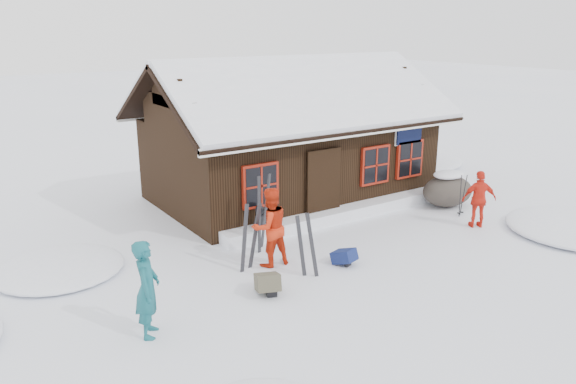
# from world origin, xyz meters

# --- Properties ---
(ground) EXTENTS (120.00, 120.00, 0.00)m
(ground) POSITION_xyz_m (0.00, 0.00, 0.00)
(ground) COLOR white
(ground) RESTS_ON ground
(mountain_hut) EXTENTS (8.90, 6.09, 4.42)m
(mountain_hut) POSITION_xyz_m (1.50, 4.98, 1.58)
(mountain_hut) COLOR black
(mountain_hut) RESTS_ON ground
(snow_drift) EXTENTS (7.60, 0.60, 0.35)m
(snow_drift) POSITION_xyz_m (1.50, 2.25, 0.17)
(snow_drift) COLOR white
(snow_drift) RESTS_ON ground
(snow_mounds) EXTENTS (20.60, 13.20, 0.48)m
(snow_mounds) POSITION_xyz_m (1.65, 1.86, 0.00)
(snow_mounds) COLOR white
(snow_mounds) RESTS_ON ground
(skier_teal) EXTENTS (0.68, 0.77, 1.78)m
(skier_teal) POSITION_xyz_m (-5.27, -0.68, 0.89)
(skier_teal) COLOR #13545D
(skier_teal) RESTS_ON ground
(skier_orange_left) EXTENTS (0.91, 0.72, 1.82)m
(skier_orange_left) POSITION_xyz_m (-1.90, 0.71, 0.91)
(skier_orange_left) COLOR red
(skier_orange_left) RESTS_ON ground
(skier_orange_right) EXTENTS (0.98, 0.81, 1.56)m
(skier_orange_right) POSITION_xyz_m (4.11, -0.27, 0.78)
(skier_orange_right) COLOR red
(skier_orange_right) RESTS_ON ground
(skier_crouched) EXTENTS (0.47, 0.33, 0.90)m
(skier_crouched) POSITION_xyz_m (-1.28, 2.20, 0.45)
(skier_crouched) COLOR black
(skier_crouched) RESTS_ON ground
(boulder) EXTENTS (1.66, 1.25, 0.97)m
(boulder) POSITION_xyz_m (4.89, 1.46, 0.49)
(boulder) COLOR #433D36
(boulder) RESTS_ON ground
(ski_pair_left) EXTENTS (0.57, 0.14, 1.57)m
(ski_pair_left) POSITION_xyz_m (-2.40, 0.77, 0.74)
(ski_pair_left) COLOR black
(ski_pair_left) RESTS_ON ground
(ski_pair_mid) EXTENTS (0.52, 0.23, 1.49)m
(ski_pair_mid) POSITION_xyz_m (-1.58, -0.26, 0.70)
(ski_pair_mid) COLOR black
(ski_pair_mid) RESTS_ON ground
(ski_pair_right) EXTENTS (0.59, 0.35, 1.89)m
(ski_pair_right) POSITION_xyz_m (-1.52, 1.67, 0.90)
(ski_pair_right) COLOR black
(ski_pair_right) RESTS_ON ground
(ski_poles) EXTENTS (0.22, 0.11, 1.24)m
(ski_poles) POSITION_xyz_m (4.50, 0.61, 0.58)
(ski_poles) COLOR black
(ski_poles) RESTS_ON ground
(backpack_blue) EXTENTS (0.51, 0.59, 0.28)m
(backpack_blue) POSITION_xyz_m (-0.50, -0.23, 0.14)
(backpack_blue) COLOR #131E52
(backpack_blue) RESTS_ON ground
(backpack_olive) EXTENTS (0.66, 0.75, 0.34)m
(backpack_olive) POSITION_xyz_m (-2.72, -0.49, 0.17)
(backpack_olive) COLOR #494534
(backpack_olive) RESTS_ON ground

